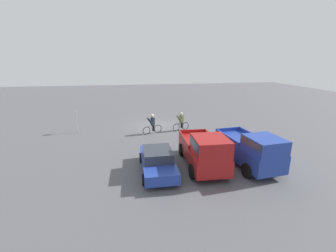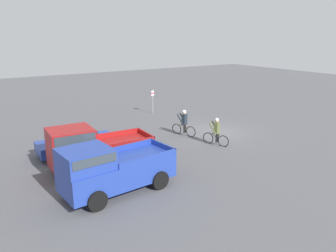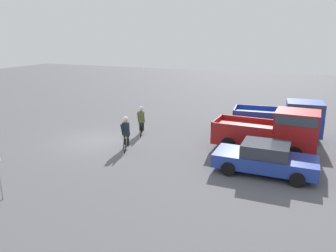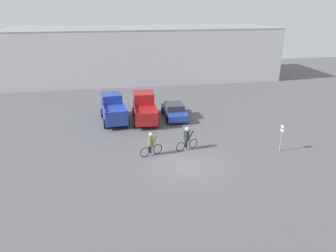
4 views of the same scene
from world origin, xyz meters
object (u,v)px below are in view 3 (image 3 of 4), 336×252
pickup_truck_1 (275,131)px  sedan_0 (265,158)px  cyclist_1 (141,120)px  cyclist_0 (126,132)px  pickup_truck_0 (283,119)px

pickup_truck_1 → sedan_0: pickup_truck_1 is taller
sedan_0 → cyclist_1: cyclist_1 is taller
cyclist_0 → cyclist_1: (-2.72, -0.48, -0.05)m
pickup_truck_0 → pickup_truck_1: (2.86, -0.23, 0.02)m
pickup_truck_0 → cyclist_1: (2.44, -8.01, -0.29)m
sedan_0 → cyclist_1: (-3.19, -7.65, 0.18)m
sedan_0 → cyclist_0: (-0.47, -7.17, 0.23)m
pickup_truck_0 → sedan_0: pickup_truck_0 is taller
pickup_truck_1 → cyclist_1: pickup_truck_1 is taller
sedan_0 → pickup_truck_1: bearing=177.6°
cyclist_0 → cyclist_1: cyclist_0 is taller
pickup_truck_0 → sedan_0: 5.67m
cyclist_0 → pickup_truck_1: bearing=107.6°
sedan_0 → cyclist_0: size_ratio=2.42×
pickup_truck_1 → cyclist_1: bearing=-93.0°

